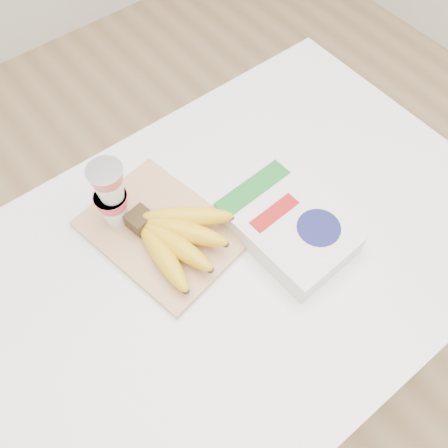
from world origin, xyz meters
The scene contains 6 objects.
room centered at (0.00, 0.00, 1.35)m, with size 4.00×4.00×4.00m.
table centered at (0.00, 0.00, 0.44)m, with size 1.18×0.79×0.88m, color white.
cutting_board centered at (-0.08, 0.12, 0.89)m, with size 0.23×0.31×0.02m, color tan.
bananas centered at (-0.08, 0.08, 0.93)m, with size 0.20×0.22×0.07m.
yogurt_stack centered at (-0.14, 0.20, 0.99)m, with size 0.07×0.07×0.16m.
cereal_box centered at (0.12, -0.04, 0.91)m, with size 0.19×0.27×0.06m.
Camera 1 is at (-0.31, -0.37, 1.77)m, focal length 40.00 mm.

